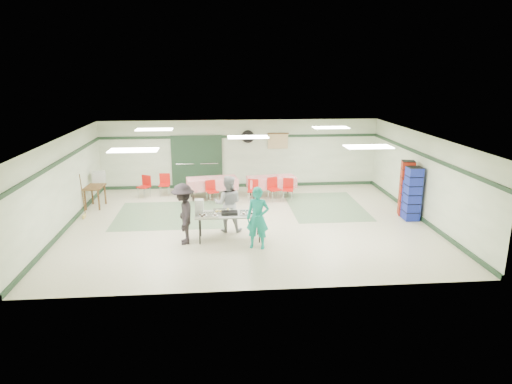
{
  "coord_description": "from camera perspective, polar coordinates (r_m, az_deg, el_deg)",
  "views": [
    {
      "loc": [
        -0.92,
        -13.45,
        4.65
      ],
      "look_at": [
        0.21,
        -0.3,
        1.06
      ],
      "focal_mm": 32.0,
      "sensor_mm": 36.0,
      "label": 1
    }
  ],
  "objects": [
    {
      "name": "volunteer_dark",
      "position": [
        12.51,
        -9.07,
        -2.72
      ],
      "size": [
        0.74,
        1.15,
        1.68
      ],
      "primitive_type": "imported",
      "rotation": [
        0.0,
        0.0,
        -1.46
      ],
      "color": "black",
      "rests_on": "floor"
    },
    {
      "name": "office_printer",
      "position": [
        17.2,
        -19.04,
        1.83
      ],
      "size": [
        0.5,
        0.45,
        0.35
      ],
      "primitive_type": "cube",
      "rotation": [
        0.0,
        0.0,
        0.17
      ],
      "color": "#B0B0AB",
      "rests_on": "printer_table"
    },
    {
      "name": "sheet_tray_right",
      "position": [
        12.66,
        -0.69,
        -2.64
      ],
      "size": [
        0.59,
        0.45,
        0.02
      ],
      "primitive_type": "cube",
      "rotation": [
        0.0,
        0.0,
        -0.0
      ],
      "color": "silver",
      "rests_on": "serving_table"
    },
    {
      "name": "foam_box_stack",
      "position": [
        12.63,
        -7.1,
        -1.86
      ],
      "size": [
        0.23,
        0.21,
        0.42
      ],
      "primitive_type": "cube",
      "rotation": [
        0.0,
        0.0,
        -0.0
      ],
      "color": "white",
      "rests_on": "serving_table"
    },
    {
      "name": "chair_a",
      "position": [
        16.44,
        2.18,
        0.67
      ],
      "size": [
        0.52,
        0.52,
        0.86
      ],
      "rotation": [
        0.0,
        0.0,
        0.36
      ],
      "color": "red",
      "rests_on": "floor"
    },
    {
      "name": "crate_stack_blue_b",
      "position": [
        15.5,
        18.32,
        -0.65
      ],
      "size": [
        0.43,
        0.43,
        1.24
      ],
      "primitive_type": "cube",
      "rotation": [
        0.0,
        0.0,
        -0.15
      ],
      "color": "navy",
      "rests_on": "floor"
    },
    {
      "name": "printer_table",
      "position": [
        16.61,
        -19.52,
        0.33
      ],
      "size": [
        0.63,
        0.92,
        0.74
      ],
      "rotation": [
        0.0,
        0.0,
        -0.07
      ],
      "color": "brown",
      "rests_on": "floor"
    },
    {
      "name": "baseboard_back",
      "position": [
        18.52,
        -1.92,
        0.84
      ],
      "size": [
        11.0,
        0.06,
        0.12
      ],
      "primitive_type": "cube",
      "color": "#1D3522",
      "rests_on": "floor"
    },
    {
      "name": "wall_left",
      "position": [
        14.59,
        -23.08,
        0.89
      ],
      "size": [
        0.0,
        9.0,
        9.0
      ],
      "primitive_type": "plane",
      "rotation": [
        1.57,
        0.0,
        1.57
      ],
      "color": "silver",
      "rests_on": "floor"
    },
    {
      "name": "wall_back",
      "position": [
        18.28,
        -1.97,
        4.79
      ],
      "size": [
        11.0,
        0.0,
        11.0
      ],
      "primitive_type": "plane",
      "rotation": [
        1.57,
        0.0,
        0.0
      ],
      "color": "silver",
      "rests_on": "floor"
    },
    {
      "name": "ceiling",
      "position": [
        13.62,
        -1.01,
        6.96
      ],
      "size": [
        11.0,
        11.0,
        0.0
      ],
      "primitive_type": "plane",
      "rotation": [
        3.14,
        0.0,
        0.0
      ],
      "color": "white",
      "rests_on": "wall_back"
    },
    {
      "name": "baseboard_right",
      "position": [
        15.58,
        19.56,
        -2.84
      ],
      "size": [
        0.06,
        9.0,
        0.12
      ],
      "primitive_type": "cube",
      "rotation": [
        0.0,
        0.0,
        1.57
      ],
      "color": "#1D3522",
      "rests_on": "floor"
    },
    {
      "name": "crate_stack_blue_a",
      "position": [
        15.09,
        18.98,
        -0.21
      ],
      "size": [
        0.45,
        0.45,
        1.72
      ],
      "primitive_type": "cube",
      "rotation": [
        0.0,
        0.0,
        -0.03
      ],
      "color": "navy",
      "rests_on": "floor"
    },
    {
      "name": "chair_loose_a",
      "position": [
        17.46,
        -11.35,
        1.19
      ],
      "size": [
        0.4,
        0.4,
        0.84
      ],
      "rotation": [
        0.0,
        0.0,
        -0.03
      ],
      "color": "red",
      "rests_on": "floor"
    },
    {
      "name": "sheet_tray_left",
      "position": [
        12.52,
        -6.13,
        -2.94
      ],
      "size": [
        0.62,
        0.47,
        0.02
      ],
      "primitive_type": "cube",
      "rotation": [
        0.0,
        0.0,
        -0.0
      ],
      "color": "silver",
      "rests_on": "serving_table"
    },
    {
      "name": "baseboard_left",
      "position": [
        14.93,
        -22.46,
        -3.91
      ],
      "size": [
        0.06,
        9.0,
        0.12
      ],
      "primitive_type": "cube",
      "rotation": [
        0.0,
        0.0,
        1.57
      ],
      "color": "#1D3522",
      "rests_on": "floor"
    },
    {
      "name": "floor",
      "position": [
        14.26,
        -0.96,
        -3.83
      ],
      "size": [
        11.0,
        11.0,
        0.0
      ],
      "primitive_type": "plane",
      "color": "beige",
      "rests_on": "ground"
    },
    {
      "name": "double_door_right",
      "position": [
        18.25,
        -5.88,
        3.74
      ],
      "size": [
        0.9,
        0.06,
        2.1
      ],
      "primitive_type": "cube",
      "color": "gray",
      "rests_on": "floor"
    },
    {
      "name": "dining_table_b",
      "position": [
        16.87,
        -5.5,
        1.13
      ],
      "size": [
        1.92,
        1.09,
        0.77
      ],
      "rotation": [
        0.0,
        0.0,
        0.16
      ],
      "color": "red",
      "rests_on": "floor"
    },
    {
      "name": "baking_pan",
      "position": [
        12.6,
        -3.34,
        -2.63
      ],
      "size": [
        0.45,
        0.28,
        0.08
      ],
      "primitive_type": "cube",
      "rotation": [
        0.0,
        0.0,
        -0.0
      ],
      "color": "black",
      "rests_on": "serving_table"
    },
    {
      "name": "green_patch_a",
      "position": [
        15.26,
        -10.64,
        -2.8
      ],
      "size": [
        3.5,
        3.0,
        0.01
      ],
      "primitive_type": "cube",
      "color": "gray",
      "rests_on": "floor"
    },
    {
      "name": "trim_right",
      "position": [
        15.12,
        20.23,
        4.35
      ],
      "size": [
        0.06,
        9.0,
        0.1
      ],
      "primitive_type": "cube",
      "rotation": [
        0.0,
        0.0,
        1.57
      ],
      "color": "#1D3522",
      "rests_on": "wall_back"
    },
    {
      "name": "scroll_banner",
      "position": [
        18.27,
        2.76,
        6.37
      ],
      "size": [
        0.8,
        0.02,
        0.6
      ],
      "primitive_type": "cube",
      "color": "tan",
      "rests_on": "wall_back"
    },
    {
      "name": "wall_fan",
      "position": [
        18.12,
        -1.02,
        6.95
      ],
      "size": [
        0.5,
        0.1,
        0.5
      ],
      "primitive_type": "cylinder",
      "rotation": [
        1.57,
        0.0,
        0.0
      ],
      "color": "black",
      "rests_on": "wall_back"
    },
    {
      "name": "wall_right",
      "position": [
        15.27,
        20.09,
        1.78
      ],
      "size": [
        0.0,
        9.0,
        9.0
      ],
      "primitive_type": "plane",
      "rotation": [
        1.57,
        0.0,
        -1.57
      ],
      "color": "silver",
      "rests_on": "floor"
    },
    {
      "name": "trim_left",
      "position": [
        14.44,
        -23.25,
        3.58
      ],
      "size": [
        0.06,
        9.0,
        0.1
      ],
      "primitive_type": "cube",
      "rotation": [
        0.0,
        0.0,
        1.57
      ],
      "color": "#1D3522",
      "rests_on": "wall_back"
    },
    {
      "name": "wall_front",
      "position": [
        9.59,
        0.88,
        -4.95
      ],
      "size": [
        11.0,
        0.0,
        11.0
      ],
      "primitive_type": "plane",
      "rotation": [
        -1.57,
        0.0,
        0.0
      ],
      "color": "silver",
      "rests_on": "floor"
    },
    {
      "name": "chair_c",
      "position": [
        16.52,
        4.03,
        0.61
      ],
      "size": [
        0.46,
        0.46,
        0.82
      ],
      "rotation": [
        0.0,
        0.0,
        -0.23
      ],
      "color": "red",
      "rests_on": "floor"
    },
    {
      "name": "volunteer_teal",
      "position": [
        12.05,
        0.22,
        -3.28
      ],
      "size": [
        0.69,
        0.55,
        1.67
      ],
      "primitive_type": "imported",
      "rotation": [
        0.0,
        0.0,
        -0.27
      ],
      "color": "#148F7F",
      "rests_on": "floor"
    },
    {
      "name": "volunteer_grey",
      "position": [
        13.32,
        -3.51,
        -1.47
      ],
      "size": [
        0.89,
        0.73,
        1.67
      ],
      "primitive_type": "imported",
      "rotation": [
        0.0,
        0.0,
        3.01
      ],
      "color": "#98989D",
      "rests_on": "floor"
    },
    {
      "name": "serving_table",
      "position": [
        12.68,
        -3.36,
        -2.9
      ],
      "size": [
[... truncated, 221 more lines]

